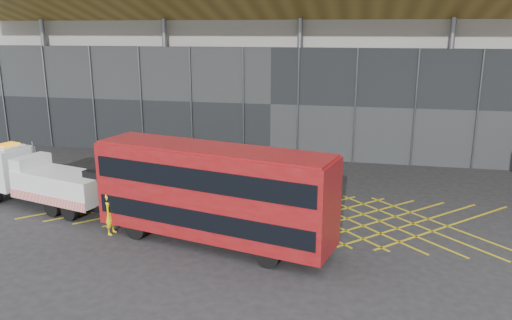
# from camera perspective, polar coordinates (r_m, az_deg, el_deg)

# --- Properties ---
(ground_plane) EXTENTS (120.00, 120.00, 0.00)m
(ground_plane) POSITION_cam_1_polar(r_m,az_deg,el_deg) (27.01, -6.93, -5.39)
(ground_plane) COLOR #242426
(road_markings) EXTENTS (24.76, 7.16, 0.01)m
(road_markings) POSITION_cam_1_polar(r_m,az_deg,el_deg) (26.04, 1.48, -6.04)
(road_markings) COLOR gold
(road_markings) RESTS_ON ground_plane
(construction_building) EXTENTS (55.00, 23.97, 18.00)m
(construction_building) POSITION_cam_1_polar(r_m,az_deg,el_deg) (42.84, 3.38, 14.35)
(construction_building) COLOR gray
(construction_building) RESTS_ON ground_plane
(recovery_truck) EXTENTS (9.27, 4.19, 3.24)m
(recovery_truck) POSITION_cam_1_polar(r_m,az_deg,el_deg) (28.97, -23.36, -2.02)
(recovery_truck) COLOR black
(recovery_truck) RESTS_ON ground_plane
(bus_towed) EXTENTS (11.07, 4.96, 4.40)m
(bus_towed) POSITION_cam_1_polar(r_m,az_deg,el_deg) (21.75, -5.01, -3.54)
(bus_towed) COLOR maroon
(bus_towed) RESTS_ON ground_plane
(worker) EXTENTS (0.51, 0.74, 1.97)m
(worker) POSITION_cam_1_polar(r_m,az_deg,el_deg) (24.12, -16.26, -5.90)
(worker) COLOR yellow
(worker) RESTS_ON ground_plane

